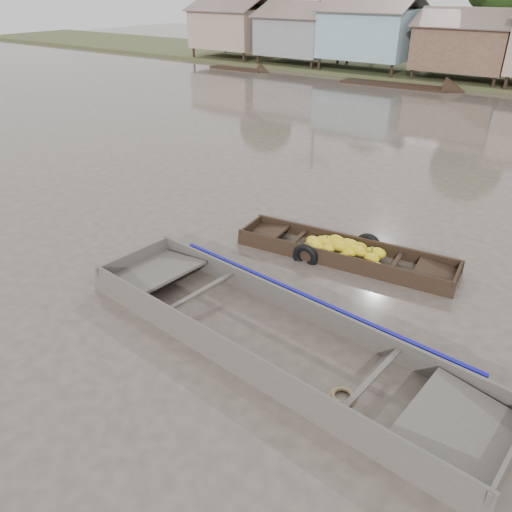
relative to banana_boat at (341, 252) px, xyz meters
The scene contains 3 objects.
ground 3.14m from the banana_boat, 110.96° to the right, with size 120.00×120.00×0.00m, color #4B4139.
banana_boat is the anchor object (origin of this frame).
viewer_boat 3.77m from the banana_boat, 80.96° to the right, with size 8.54×2.89×0.67m.
Camera 1 is at (5.69, -6.92, 5.87)m, focal length 35.00 mm.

